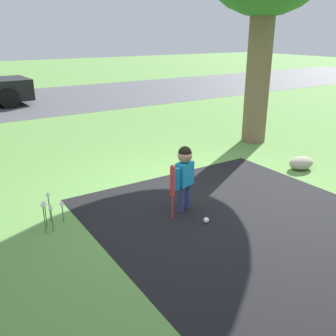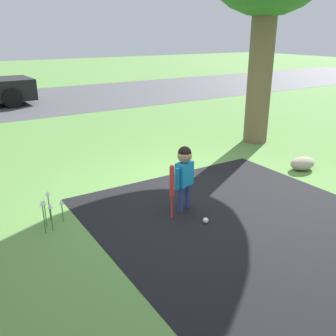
# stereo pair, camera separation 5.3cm
# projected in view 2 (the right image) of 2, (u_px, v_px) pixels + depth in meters

# --- Properties ---
(ground_plane) EXTENTS (60.00, 60.00, 0.00)m
(ground_plane) POSITION_uv_depth(u_px,v_px,m) (209.00, 195.00, 5.51)
(ground_plane) COLOR #5B8C42
(street_strip) EXTENTS (40.00, 6.00, 0.01)m
(street_strip) POSITION_uv_depth(u_px,v_px,m) (40.00, 100.00, 13.12)
(street_strip) COLOR #4C4C51
(street_strip) RESTS_ON ground
(child) EXTENTS (0.35, 0.21, 0.89)m
(child) POSITION_uv_depth(u_px,v_px,m) (184.00, 170.00, 4.86)
(child) COLOR navy
(child) RESTS_ON ground
(baseball_bat) EXTENTS (0.06, 0.06, 0.73)m
(baseball_bat) POSITION_uv_depth(u_px,v_px,m) (172.00, 184.00, 4.68)
(baseball_bat) COLOR red
(baseball_bat) RESTS_ON ground
(sports_ball) EXTENTS (0.07, 0.07, 0.07)m
(sports_ball) POSITION_uv_depth(u_px,v_px,m) (206.00, 220.00, 4.69)
(sports_ball) COLOR white
(sports_ball) RESTS_ON ground
(flower_bed) EXTENTS (0.33, 0.35, 0.42)m
(flower_bed) POSITION_uv_depth(u_px,v_px,m) (49.00, 203.00, 4.52)
(flower_bed) COLOR #38702D
(flower_bed) RESTS_ON ground
(edging_rock) EXTENTS (0.48, 0.33, 0.22)m
(edging_rock) POSITION_uv_depth(u_px,v_px,m) (302.00, 163.00, 6.50)
(edging_rock) COLOR #9E937F
(edging_rock) RESTS_ON ground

